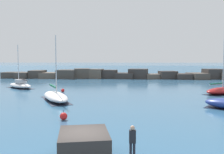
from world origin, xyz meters
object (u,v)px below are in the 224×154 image
Objects in this scene: sailboat_moored_0 at (56,96)px; person_on_rocks at (132,140)px; sailboat_moored_4 at (221,91)px; sailboat_moored_1 at (20,85)px; mooring_buoy_far_side at (63,90)px; mooring_buoy_orange_near at (64,116)px.

sailboat_moored_0 is 20.18m from person_on_rocks.
sailboat_moored_4 reaches higher than sailboat_moored_0.
sailboat_moored_4 is (33.05, -5.71, -0.02)m from sailboat_moored_1.
sailboat_moored_0 is at bearing -82.13° from mooring_buoy_far_side.
sailboat_moored_0 is at bearing -51.40° from sailboat_moored_1.
sailboat_moored_1 is 0.74× the size of sailboat_moored_4.
sailboat_moored_0 is 24.01m from sailboat_moored_4.
sailboat_moored_0 is 7.85m from mooring_buoy_far_side.
mooring_buoy_orange_near is at bearing -139.29° from sailboat_moored_4.
sailboat_moored_1 reaches higher than person_on_rocks.
sailboat_moored_1 is 36.12m from person_on_rocks.
sailboat_moored_4 is at bearing 40.71° from mooring_buoy_orange_near.
person_on_rocks is (-13.71, -24.80, 0.48)m from sailboat_moored_4.
sailboat_moored_4 is at bearing 61.06° from person_on_rocks.
sailboat_moored_4 reaches higher than mooring_buoy_far_side.
sailboat_moored_4 reaches higher than person_on_rocks.
sailboat_moored_1 reaches higher than mooring_buoy_far_side.
mooring_buoy_orange_near is 1.15× the size of mooring_buoy_far_side.
sailboat_moored_4 is 12.22× the size of mooring_buoy_orange_near.
sailboat_moored_1 is 10.20m from mooring_buoy_far_side.
person_on_rocks is (19.33, -30.51, 0.46)m from sailboat_moored_1.
person_on_rocks is (10.35, -25.68, 0.75)m from mooring_buoy_far_side.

